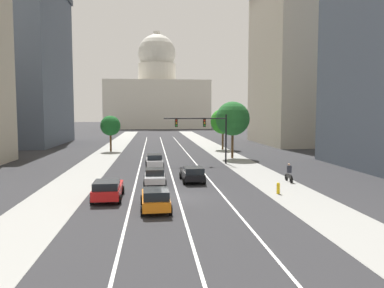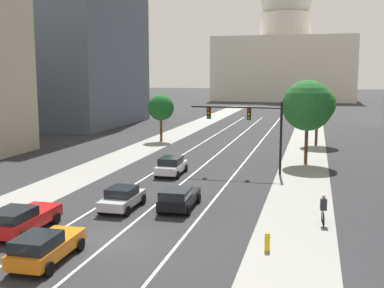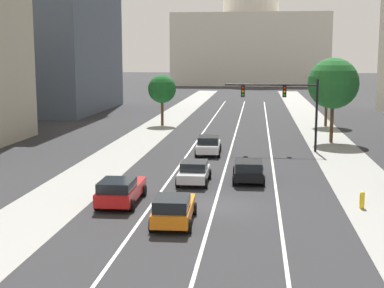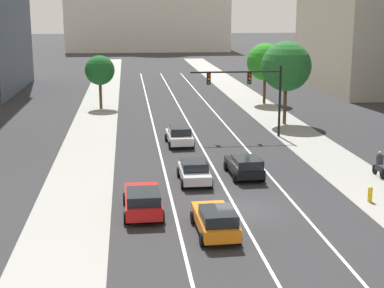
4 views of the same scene
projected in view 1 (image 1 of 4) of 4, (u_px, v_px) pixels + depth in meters
The scene contains 20 objects.
ground_plane at pixel (163, 148), 67.64m from camera, with size 400.00×400.00×0.00m, color #2B2B2D.
sidewalk_left at pixel (109, 151), 61.76m from camera, with size 4.32×130.00×0.01m, color gray.
sidewalk_right at pixel (218, 150), 63.60m from camera, with size 4.32×130.00×0.01m, color gray.
lane_stripe_left at pixel (142, 158), 52.41m from camera, with size 0.16×90.00×0.01m, color white.
lane_stripe_center at pixel (166, 158), 52.76m from camera, with size 0.16×90.00×0.01m, color white.
lane_stripe_right at pixel (191, 158), 53.11m from camera, with size 0.16×90.00×0.01m, color white.
office_tower_far_left at pixel (2, 63), 73.50m from camera, with size 22.53×25.35×31.73m.
office_tower_far_right at pixel (302, 60), 76.12m from camera, with size 16.86×23.89×33.76m.
capitol_building at pixel (157, 95), 156.68m from camera, with size 41.81×24.09×39.53m.
car_orange at pixel (156, 199), 24.33m from camera, with size 2.05×4.45×1.50m.
car_red at pixel (108, 189), 27.33m from camera, with size 2.13×4.80×1.51m.
car_silver at pixel (155, 176), 33.19m from camera, with size 1.95×4.05×1.41m.
car_black at pixel (192, 174), 34.36m from camera, with size 2.13×4.38×1.46m.
car_white at pixel (154, 160), 43.65m from camera, with size 2.14×4.32×1.52m.
traffic_signal_mast at pixel (206, 128), 46.26m from camera, with size 7.78×0.39×6.10m.
fire_hydrant at pixel (278, 188), 29.29m from camera, with size 0.26×0.35×0.91m.
cyclist at pixel (289, 173), 34.32m from camera, with size 0.38×1.70×1.72m.
street_tree_mid_right at pixel (233, 119), 52.06m from camera, with size 4.70×4.70×7.85m.
street_tree_near_left at pixel (110, 126), 61.26m from camera, with size 3.25×3.25×5.85m.
street_tree_near_right at pixel (223, 121), 64.39m from camera, with size 4.25×4.25×6.97m.
Camera 1 is at (-1.82, -27.52, 6.29)m, focal length 35.34 mm.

